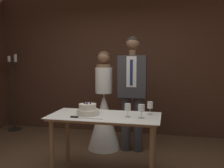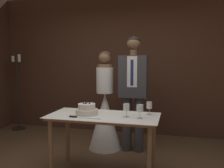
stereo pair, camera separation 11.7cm
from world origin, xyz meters
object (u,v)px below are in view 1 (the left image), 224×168
(wine_glass_near, at_px, (141,108))
(wine_glass_far, at_px, (150,106))
(groom, at_px, (132,87))
(candle_stand, at_px, (14,95))
(tiered_cake, at_px, (88,110))
(wine_glass_middle, at_px, (128,108))
(cake_table, at_px, (105,123))
(bride, at_px, (104,113))
(cake_knife, at_px, (80,117))

(wine_glass_near, xyz_separation_m, wine_glass_far, (0.09, 0.23, -0.00))
(wine_glass_far, relative_size, groom, 0.09)
(wine_glass_far, xyz_separation_m, candle_stand, (-2.93, 1.37, -0.15))
(tiered_cake, relative_size, groom, 0.16)
(tiered_cake, bearing_deg, wine_glass_middle, -1.17)
(wine_glass_near, bearing_deg, wine_glass_far, 68.84)
(wine_glass_middle, relative_size, groom, 0.09)
(wine_glass_near, bearing_deg, candle_stand, 150.49)
(cake_table, distance_m, bride, 0.93)
(wine_glass_far, bearing_deg, cake_knife, -154.66)
(wine_glass_middle, bearing_deg, wine_glass_far, 37.41)
(cake_table, bearing_deg, groom, 75.21)
(wine_glass_near, height_order, candle_stand, candle_stand)
(tiered_cake, relative_size, bride, 0.18)
(candle_stand, bearing_deg, wine_glass_far, -25.16)
(tiered_cake, distance_m, candle_stand, 2.65)
(tiered_cake, relative_size, wine_glass_middle, 1.72)
(wine_glass_far, bearing_deg, cake_table, -162.59)
(bride, height_order, groom, groom)
(cake_knife, relative_size, candle_stand, 0.26)
(bride, bearing_deg, wine_glass_middle, -59.45)
(tiered_cake, height_order, wine_glass_near, wine_glass_near)
(cake_knife, bearing_deg, tiered_cake, 82.38)
(cake_table, height_order, groom, groom)
(tiered_cake, bearing_deg, candle_stand, 143.78)
(tiered_cake, relative_size, candle_stand, 0.18)
(groom, relative_size, candle_stand, 1.16)
(bride, relative_size, candle_stand, 1.02)
(cake_table, relative_size, candle_stand, 0.89)
(wine_glass_far, bearing_deg, wine_glass_near, -111.16)
(cake_knife, xyz_separation_m, wine_glass_middle, (0.56, 0.19, 0.11))
(wine_glass_near, height_order, wine_glass_middle, wine_glass_near)
(wine_glass_middle, bearing_deg, bride, 120.55)
(tiered_cake, distance_m, wine_glass_near, 0.70)
(cake_knife, relative_size, wine_glass_near, 2.44)
(cake_table, bearing_deg, candle_stand, 146.64)
(wine_glass_far, bearing_deg, candle_stand, 154.84)
(cake_knife, xyz_separation_m, wine_glass_far, (0.82, 0.39, 0.11))
(wine_glass_near, bearing_deg, bride, 127.03)
(groom, bearing_deg, cake_table, -104.79)
(cake_table, distance_m, wine_glass_middle, 0.37)
(wine_glass_far, relative_size, bride, 0.10)
(wine_glass_near, height_order, groom, groom)
(cake_table, bearing_deg, wine_glass_far, 17.41)
(tiered_cake, relative_size, wine_glass_far, 1.69)
(wine_glass_far, height_order, candle_stand, candle_stand)
(tiered_cake, bearing_deg, groom, 63.16)
(cake_table, relative_size, groom, 0.77)
(cake_knife, relative_size, groom, 0.22)
(cake_knife, bearing_deg, groom, 67.65)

